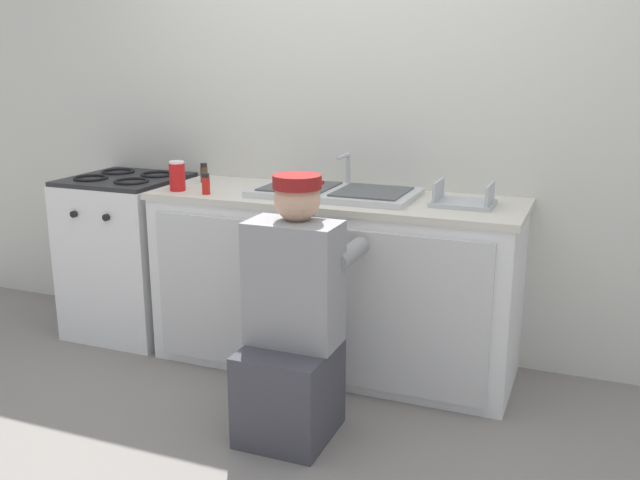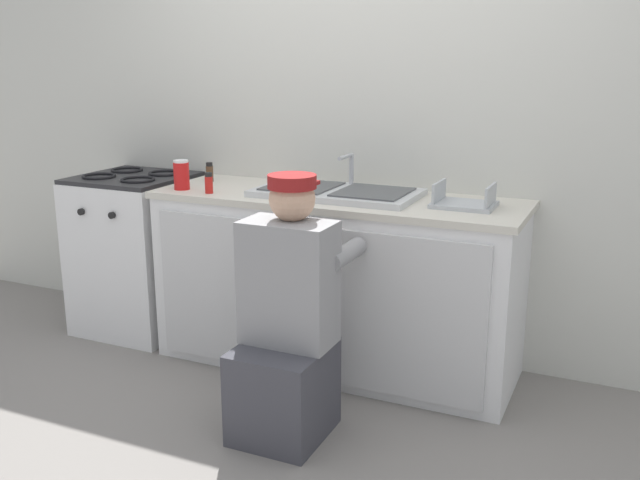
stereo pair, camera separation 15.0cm
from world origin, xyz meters
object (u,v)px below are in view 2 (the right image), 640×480
Objects in this scene: plumber_person at (287,330)px; spice_bottle_pepper at (210,172)px; stove_range at (137,252)px; spice_bottle_red at (209,183)px; dish_rack_tray at (464,202)px; soda_cup_red at (181,175)px; sink_double_basin at (337,192)px.

plumber_person reaches higher than spice_bottle_pepper.
spice_bottle_red is (0.65, -0.21, 0.49)m from stove_range.
plumber_person is at bearing -127.76° from dish_rack_tray.
dish_rack_tray is (0.55, 0.71, 0.46)m from plumber_person.
spice_bottle_red is at bearing -9.67° from soda_cup_red.
plumber_person is 10.52× the size of spice_bottle_pepper.
spice_bottle_pepper is at bearing 137.69° from plumber_person.
soda_cup_red is (-1.43, -0.17, 0.05)m from dish_rack_tray.
sink_double_basin reaches higher than stove_range.
spice_bottle_red reaches higher than stove_range.
stove_range is 8.77× the size of spice_bottle_pepper.
plumber_person is (1.34, -0.72, 0.00)m from stove_range.
spice_bottle_red is 1.00× the size of spice_bottle_pepper.
sink_double_basin is 2.86× the size of dish_rack_tray.
plumber_person reaches higher than stove_range.
spice_bottle_pepper is (-1.43, 0.09, 0.03)m from dish_rack_tray.
soda_cup_red is (-0.80, -0.18, 0.06)m from sink_double_basin.
dish_rack_tray is (1.89, -0.00, 0.46)m from stove_range.
plumber_person is 3.94× the size of dish_rack_tray.
stove_range is (-1.26, -0.00, -0.46)m from sink_double_basin.
dish_rack_tray is at bearing 9.27° from spice_bottle_red.
stove_range is at bearing -169.82° from spice_bottle_pepper.
soda_cup_red is (-0.88, 0.54, 0.51)m from plumber_person.
spice_bottle_pepper is (-0.79, 0.08, 0.03)m from sink_double_basin.
sink_double_basin is 0.63m from dish_rack_tray.
soda_cup_red is 1.45× the size of spice_bottle_pepper.
spice_bottle_pepper is (-0.88, 0.80, 0.48)m from plumber_person.
plumber_person is at bearing -28.08° from stove_range.
sink_double_basin is at bearing 0.10° from stove_range.
stove_range is 8.77× the size of spice_bottle_red.
dish_rack_tray reaches higher than spice_bottle_pepper.
spice_bottle_pepper is at bearing 174.17° from sink_double_basin.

